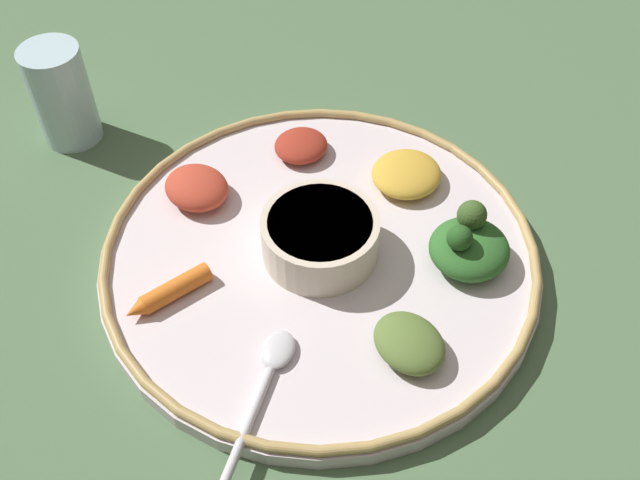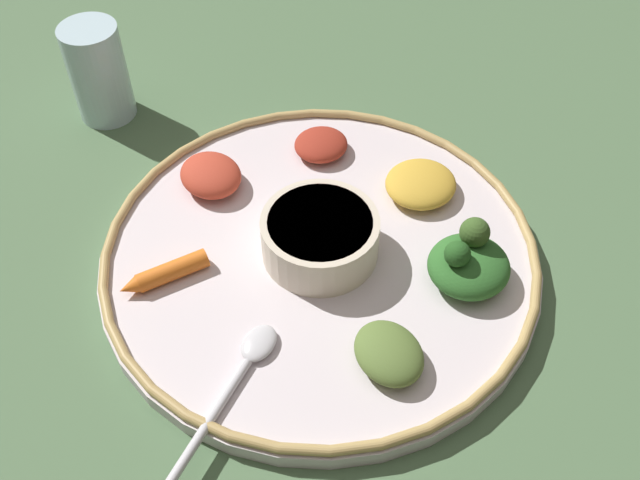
% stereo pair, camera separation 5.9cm
% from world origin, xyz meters
% --- Properties ---
extents(ground_plane, '(2.40, 2.40, 0.00)m').
position_xyz_m(ground_plane, '(0.00, 0.00, 0.00)').
color(ground_plane, '#4C6B47').
extents(platter, '(0.36, 0.36, 0.01)m').
position_xyz_m(platter, '(0.00, 0.00, 0.01)').
color(platter, silver).
rests_on(platter, ground_plane).
extents(platter_rim, '(0.36, 0.36, 0.01)m').
position_xyz_m(platter_rim, '(0.00, 0.00, 0.02)').
color(platter_rim, tan).
rests_on(platter_rim, platter).
extents(center_bowl, '(0.10, 0.10, 0.04)m').
position_xyz_m(center_bowl, '(0.00, 0.00, 0.04)').
color(center_bowl, beige).
rests_on(center_bowl, platter).
extents(spoon, '(0.06, 0.17, 0.01)m').
position_xyz_m(spoon, '(-0.04, 0.14, 0.02)').
color(spoon, silver).
rests_on(spoon, platter).
extents(greens_pile, '(0.08, 0.08, 0.05)m').
position_xyz_m(greens_pile, '(-0.10, -0.06, 0.03)').
color(greens_pile, '#2D6628').
rests_on(greens_pile, platter).
extents(carrot_near_spoon, '(0.04, 0.07, 0.02)m').
position_xyz_m(carrot_near_spoon, '(0.07, 0.11, 0.02)').
color(carrot_near_spoon, orange).
rests_on(carrot_near_spoon, platter).
extents(mound_berbere_red, '(0.07, 0.06, 0.02)m').
position_xyz_m(mound_berbere_red, '(0.12, 0.01, 0.03)').
color(mound_berbere_red, '#B73D28').
rests_on(mound_berbere_red, platter).
extents(mound_lentil_yellow, '(0.07, 0.07, 0.02)m').
position_xyz_m(mound_lentil_yellow, '(-0.02, -0.11, 0.03)').
color(mound_lentil_yellow, gold).
rests_on(mound_lentil_yellow, platter).
extents(mound_collards, '(0.07, 0.06, 0.02)m').
position_xyz_m(mound_collards, '(-0.11, 0.04, 0.03)').
color(mound_collards, '#567033').
rests_on(mound_collards, platter).
extents(mound_beet, '(0.06, 0.06, 0.02)m').
position_xyz_m(mound_beet, '(0.08, -0.09, 0.02)').
color(mound_beet, maroon).
rests_on(mound_beet, platter).
extents(drinking_glass, '(0.06, 0.06, 0.10)m').
position_xyz_m(drinking_glass, '(0.29, 0.00, 0.04)').
color(drinking_glass, silver).
rests_on(drinking_glass, ground_plane).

